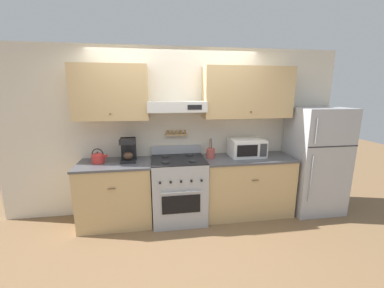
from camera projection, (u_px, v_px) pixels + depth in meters
ground_plane at (181, 229)px, 3.33m from camera, size 16.00×16.00×0.00m
wall_back at (181, 119)px, 3.60m from camera, size 5.20×0.46×2.55m
counter_left at (117, 193)px, 3.42m from camera, size 1.03×0.65×0.92m
counter_right at (246, 185)px, 3.71m from camera, size 1.37×0.65×0.92m
stove_range at (179, 189)px, 3.52m from camera, size 0.78×0.70×1.07m
refrigerator at (315, 160)px, 3.76m from camera, size 0.80×0.71×1.66m
tea_kettle at (98, 157)px, 3.31m from camera, size 0.23×0.18×0.21m
coffee_maker at (128, 150)px, 3.39m from camera, size 0.21×0.25×0.34m
microwave at (247, 148)px, 3.65m from camera, size 0.52×0.39×0.27m
utensil_crock at (211, 153)px, 3.56m from camera, size 0.13×0.13×0.30m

